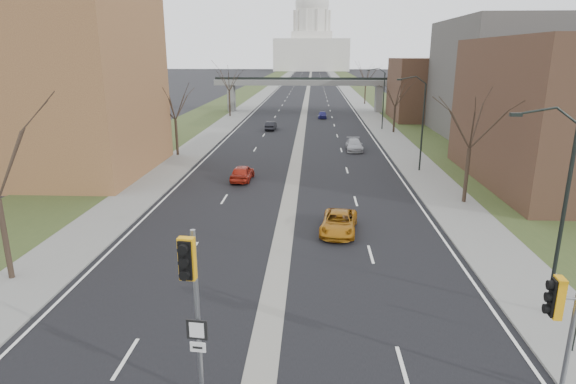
# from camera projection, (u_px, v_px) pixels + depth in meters

# --- Properties ---
(road_surface) EXTENTS (20.00, 600.00, 0.01)m
(road_surface) POSITION_uv_depth(u_px,v_px,m) (308.00, 87.00, 159.30)
(road_surface) COLOR black
(road_surface) RESTS_ON ground
(median_strip) EXTENTS (1.20, 600.00, 0.02)m
(median_strip) POSITION_uv_depth(u_px,v_px,m) (308.00, 87.00, 159.30)
(median_strip) COLOR gray
(median_strip) RESTS_ON ground
(sidewalk_right) EXTENTS (4.00, 600.00, 0.12)m
(sidewalk_right) POSITION_uv_depth(u_px,v_px,m) (345.00, 87.00, 158.69)
(sidewalk_right) COLOR gray
(sidewalk_right) RESTS_ON ground
(sidewalk_left) EXTENTS (4.00, 600.00, 0.12)m
(sidewalk_left) POSITION_uv_depth(u_px,v_px,m) (272.00, 87.00, 159.89)
(sidewalk_left) COLOR gray
(sidewalk_left) RESTS_ON ground
(grass_verge_right) EXTENTS (8.00, 600.00, 0.10)m
(grass_verge_right) POSITION_uv_depth(u_px,v_px,m) (363.00, 87.00, 158.39)
(grass_verge_right) COLOR #2B3A1A
(grass_verge_right) RESTS_ON ground
(grass_verge_left) EXTENTS (8.00, 600.00, 0.10)m
(grass_verge_left) POSITION_uv_depth(u_px,v_px,m) (254.00, 87.00, 160.19)
(grass_verge_left) COLOR #2B3A1A
(grass_verge_left) RESTS_ON ground
(apartment_building) EXTENTS (25.00, 16.00, 22.00)m
(apartment_building) POSITION_uv_depth(u_px,v_px,m) (0.00, 50.00, 42.40)
(apartment_building) COLOR olive
(apartment_building) RESTS_ON ground
(commercial_block_mid) EXTENTS (18.00, 22.00, 15.00)m
(commercial_block_mid) POSITION_uv_depth(u_px,v_px,m) (518.00, 80.00, 61.78)
(commercial_block_mid) COLOR #4F4C48
(commercial_block_mid) RESTS_ON ground
(commercial_block_far) EXTENTS (14.00, 14.00, 10.00)m
(commercial_block_far) POSITION_uv_depth(u_px,v_px,m) (435.00, 89.00, 80.05)
(commercial_block_far) COLOR brown
(commercial_block_far) RESTS_ON ground
(pedestrian_bridge) EXTENTS (34.00, 3.00, 6.45)m
(pedestrian_bridge) POSITION_uv_depth(u_px,v_px,m) (305.00, 86.00, 90.79)
(pedestrian_bridge) COLOR slate
(pedestrian_bridge) RESTS_ON ground
(capitol) EXTENTS (48.00, 42.00, 55.75)m
(capitol) POSITION_uv_depth(u_px,v_px,m) (312.00, 41.00, 317.30)
(capitol) COLOR silver
(capitol) RESTS_ON ground
(streetlight_near) EXTENTS (2.61, 0.20, 8.70)m
(streetlight_near) POSITION_uv_depth(u_px,v_px,m) (552.00, 154.00, 18.64)
(streetlight_near) COLOR black
(streetlight_near) RESTS_ON sidewalk_right
(streetlight_mid) EXTENTS (2.61, 0.20, 8.70)m
(streetlight_mid) POSITION_uv_depth(u_px,v_px,m) (416.00, 97.00, 43.59)
(streetlight_mid) COLOR black
(streetlight_mid) RESTS_ON sidewalk_right
(streetlight_far) EXTENTS (2.61, 0.20, 8.70)m
(streetlight_far) POSITION_uv_depth(u_px,v_px,m) (379.00, 81.00, 68.54)
(streetlight_far) COLOR black
(streetlight_far) RESTS_ON sidewalk_right
(tree_left_b) EXTENTS (6.75, 6.75, 8.81)m
(tree_left_b) POSITION_uv_depth(u_px,v_px,m) (174.00, 98.00, 50.75)
(tree_left_b) COLOR #382B21
(tree_left_b) RESTS_ON sidewalk_left
(tree_left_c) EXTENTS (7.65, 7.65, 9.99)m
(tree_left_c) POSITION_uv_depth(u_px,v_px,m) (229.00, 76.00, 83.15)
(tree_left_c) COLOR #382B21
(tree_left_c) RESTS_ON sidewalk_left
(tree_right_a) EXTENTS (7.20, 7.20, 9.40)m
(tree_right_a) POSITION_uv_depth(u_px,v_px,m) (473.00, 114.00, 33.98)
(tree_right_a) COLOR #382B21
(tree_right_a) RESTS_ON sidewalk_right
(tree_right_b) EXTENTS (6.30, 6.30, 8.22)m
(tree_right_b) POSITION_uv_depth(u_px,v_px,m) (396.00, 91.00, 65.88)
(tree_right_b) COLOR #382B21
(tree_right_b) RESTS_ON sidewalk_right
(tree_right_c) EXTENTS (7.65, 7.65, 9.99)m
(tree_right_c) POSITION_uv_depth(u_px,v_px,m) (366.00, 71.00, 103.92)
(tree_right_c) COLOR #382B21
(tree_right_c) RESTS_ON sidewalk_right
(signal_pole_median) EXTENTS (0.67, 0.95, 5.78)m
(signal_pole_median) POSITION_uv_depth(u_px,v_px,m) (192.00, 289.00, 14.16)
(signal_pole_median) COLOR gray
(signal_pole_median) RESTS_ON ground
(signal_pole_right) EXTENTS (1.04, 1.12, 5.97)m
(signal_pole_right) POSITION_uv_depth(u_px,v_px,m) (575.00, 291.00, 14.28)
(signal_pole_right) COLOR gray
(signal_pole_right) RESTS_ON ground
(car_left_near) EXTENTS (1.87, 4.19, 1.40)m
(car_left_near) POSITION_uv_depth(u_px,v_px,m) (242.00, 173.00, 42.02)
(car_left_near) COLOR maroon
(car_left_near) RESTS_ON ground
(car_left_far) EXTENTS (1.49, 3.79, 1.23)m
(car_left_far) POSITION_uv_depth(u_px,v_px,m) (271.00, 126.00, 70.10)
(car_left_far) COLOR black
(car_left_far) RESTS_ON ground
(car_right_near) EXTENTS (2.67, 4.79, 1.27)m
(car_right_near) POSITION_uv_depth(u_px,v_px,m) (339.00, 223.00, 29.81)
(car_right_near) COLOR #A66511
(car_right_near) RESTS_ON ground
(car_right_mid) EXTENTS (1.85, 4.47, 1.29)m
(car_right_mid) POSITION_uv_depth(u_px,v_px,m) (354.00, 145.00, 55.12)
(car_right_mid) COLOR #A1A3A9
(car_right_mid) RESTS_ON ground
(car_right_far) EXTENTS (1.54, 3.63, 1.22)m
(car_right_far) POSITION_uv_depth(u_px,v_px,m) (323.00, 115.00, 82.77)
(car_right_far) COLOR navy
(car_right_far) RESTS_ON ground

